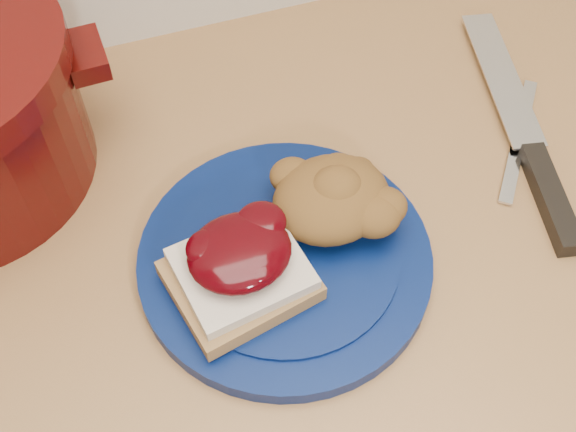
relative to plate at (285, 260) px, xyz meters
name	(u,v)px	position (x,y,z in m)	size (l,w,h in m)	color
base_cabinet	(286,388)	(0.02, 0.06, -0.48)	(4.00, 0.60, 0.86)	beige
plate	(285,260)	(0.00, 0.00, 0.00)	(0.28, 0.28, 0.02)	#051446
sandwich	(240,267)	(-0.05, -0.02, 0.04)	(0.14, 0.13, 0.06)	olive
stuffing_mound	(331,199)	(0.05, 0.02, 0.04)	(0.11, 0.10, 0.06)	brown
chef_knife	(536,162)	(0.29, 0.03, 0.00)	(0.10, 0.34, 0.02)	black
butter_knife	(519,139)	(0.29, 0.07, -0.01)	(0.18, 0.01, 0.00)	silver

